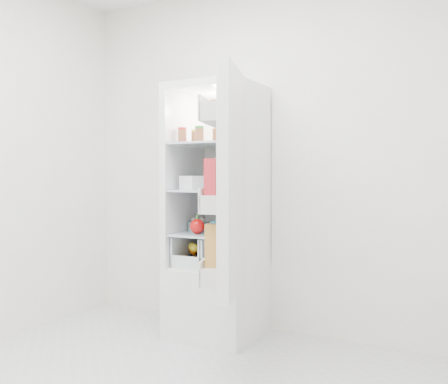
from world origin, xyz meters
The scene contains 19 objects.
room_walls centered at (0.00, 0.00, 1.59)m, with size 3.02×3.02×2.61m.
refrigerator centered at (-0.20, 1.25, 0.67)m, with size 0.60×0.60×1.80m.
shelf_low centered at (-0.20, 1.19, 0.74)m, with size 0.49×0.53×0.01m, color #ACBCCA.
shelf_mid centered at (-0.20, 1.19, 1.05)m, with size 0.49×0.53×0.01m, color #ACBCCA.
shelf_top centered at (-0.20, 1.19, 1.38)m, with size 0.49×0.53×0.01m, color #ACBCCA.
crisper_left centered at (-0.32, 1.19, 0.61)m, with size 0.23×0.46×0.22m, color silver, non-canonical shape.
crisper_right centered at (-0.08, 1.19, 0.61)m, with size 0.23×0.46×0.22m, color silver, non-canonical shape.
condiment_jars centered at (-0.20, 1.07, 1.43)m, with size 0.46×0.16×0.08m.
squeeze_bottle centered at (-0.02, 1.21, 1.48)m, with size 0.05×0.05×0.19m, color silver.
tub_white centered at (-0.31, 1.06, 1.11)m, with size 0.15×0.15×0.10m, color silver.
tub_cream centered at (-0.21, 1.15, 1.09)m, with size 0.11×0.11×0.06m, color silver.
tin_red centered at (-0.01, 1.12, 1.09)m, with size 0.09×0.09×0.06m, color red.
tub_green centered at (-0.11, 1.34, 1.10)m, with size 0.11×0.16×0.09m, color #449656.
red_cabbage centered at (-0.05, 1.10, 0.84)m, with size 0.18×0.18×0.18m, color #531E58.
bell_pepper centered at (-0.28, 1.05, 0.80)m, with size 0.10×0.10×0.10m, color #BD0D0B.
mushroom_bowl centered at (-0.36, 1.21, 0.78)m, with size 0.15×0.15×0.07m, color #7BACB8.
citrus_pile centered at (-0.32, 1.16, 0.58)m, with size 0.20×0.31×0.16m.
veg_pile centered at (-0.07, 1.18, 0.56)m, with size 0.16×0.30×0.10m.
fridge_door centered at (0.19, 0.62, 1.09)m, with size 0.33×0.59×1.30m.
Camera 1 is at (1.53, -1.93, 1.16)m, focal length 40.00 mm.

